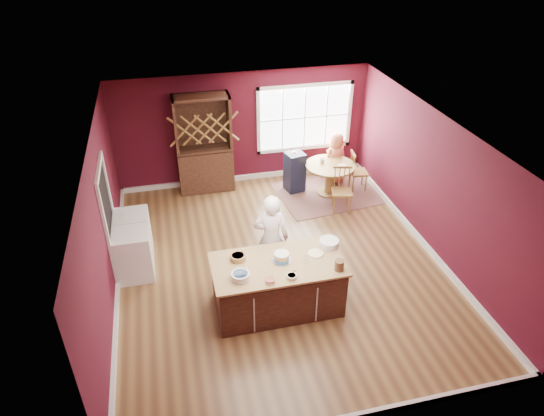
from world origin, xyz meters
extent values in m
plane|color=brown|center=(0.00, 0.00, 0.00)|extent=(7.00, 7.00, 0.00)
plane|color=white|center=(0.00, 0.00, 2.70)|extent=(7.00, 7.00, 0.00)
plane|color=#3D0919|center=(0.00, 3.50, 1.35)|extent=(6.00, 0.00, 6.00)
plane|color=#3D0919|center=(0.00, -3.50, 1.35)|extent=(6.00, 0.00, 6.00)
plane|color=#3D0919|center=(-3.00, 0.00, 1.35)|extent=(0.00, 7.00, 7.00)
plane|color=#3D0919|center=(3.00, 0.00, 1.35)|extent=(0.00, 7.00, 7.00)
cube|color=black|center=(-0.31, -1.13, 0.41)|extent=(2.06, 1.04, 0.83)
cube|color=tan|center=(-0.31, -1.13, 0.90)|extent=(2.14, 1.12, 0.04)
cylinder|color=olive|center=(1.81, 2.34, 0.02)|extent=(0.54, 0.54, 0.04)
cylinder|color=olive|center=(1.81, 2.34, 0.35)|extent=(0.19, 0.19, 0.67)
cylinder|color=olive|center=(1.81, 2.34, 0.73)|extent=(1.16, 1.16, 0.04)
imported|color=white|center=(-0.23, -0.35, 0.86)|extent=(0.72, 0.57, 1.72)
cylinder|color=white|center=(-0.96, -1.37, 0.98)|extent=(0.29, 0.29, 0.11)
cylinder|color=#9C6C4C|center=(-0.91, -0.88, 0.97)|extent=(0.25, 0.25, 0.09)
cylinder|color=silver|center=(-0.54, -1.55, 0.95)|extent=(0.17, 0.17, 0.06)
cylinder|color=beige|center=(-0.19, -1.53, 0.95)|extent=(0.16, 0.16, 0.06)
cylinder|color=white|center=(0.13, -1.23, 1.00)|extent=(0.08, 0.08, 0.15)
cylinder|color=beige|center=(0.36, -1.03, 0.93)|extent=(0.26, 0.26, 0.02)
cylinder|color=white|center=(0.65, -0.86, 0.98)|extent=(0.33, 0.33, 0.11)
cylinder|color=#493523|center=(0.60, -1.51, 1.01)|extent=(0.15, 0.15, 0.18)
cube|color=brown|center=(1.81, 2.34, 0.01)|extent=(2.53, 2.06, 0.01)
imported|color=#C56A4F|center=(2.12, 2.84, 0.64)|extent=(0.73, 0.60, 1.29)
cylinder|color=beige|center=(2.05, 2.19, 0.76)|extent=(0.21, 0.21, 0.02)
imported|color=silver|center=(1.67, 2.51, 0.80)|extent=(0.14, 0.14, 0.10)
cube|color=black|center=(-0.97, 3.22, 1.16)|extent=(1.27, 0.53, 2.33)
cube|color=silver|center=(-2.64, 0.28, 0.47)|extent=(0.64, 0.62, 0.93)
cube|color=white|center=(-2.64, 0.92, 0.47)|extent=(0.64, 0.62, 0.93)
camera|label=1|loc=(-1.83, -7.09, 5.79)|focal=32.00mm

